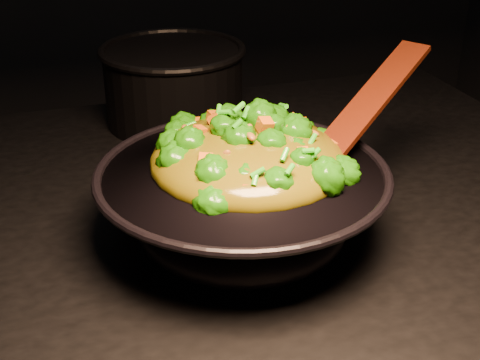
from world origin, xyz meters
name	(u,v)px	position (x,y,z in m)	size (l,w,h in m)	color
wok	(242,208)	(-0.01, -0.11, 0.95)	(0.36, 0.36, 0.10)	black
stir_fry	(249,132)	(0.01, -0.08, 1.04)	(0.25, 0.25, 0.09)	#1E6807
spatula	(365,108)	(0.18, -0.07, 1.05)	(0.29, 0.04, 0.01)	black
back_pot	(174,85)	(0.00, 0.32, 0.97)	(0.25, 0.25, 0.14)	black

